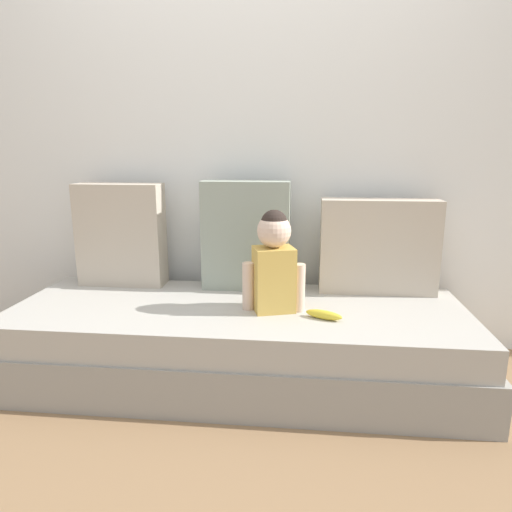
# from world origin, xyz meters

# --- Properties ---
(ground_plane) EXTENTS (12.00, 12.00, 0.00)m
(ground_plane) POSITION_xyz_m (0.00, 0.00, 0.00)
(ground_plane) COLOR #93704C
(back_wall) EXTENTS (5.44, 0.10, 2.47)m
(back_wall) POSITION_xyz_m (0.00, 0.54, 1.24)
(back_wall) COLOR white
(back_wall) RESTS_ON ground
(couch) EXTENTS (2.24, 0.81, 0.38)m
(couch) POSITION_xyz_m (0.00, 0.00, 0.19)
(couch) COLOR #9C978F
(couch) RESTS_ON ground
(throw_pillow_left) EXTENTS (0.47, 0.16, 0.56)m
(throw_pillow_left) POSITION_xyz_m (-0.69, 0.31, 0.66)
(throw_pillow_left) COLOR #C1B29E
(throw_pillow_left) RESTS_ON couch
(throw_pillow_center) EXTENTS (0.46, 0.16, 0.58)m
(throw_pillow_center) POSITION_xyz_m (0.00, 0.31, 0.66)
(throw_pillow_center) COLOR #99A393
(throw_pillow_center) RESTS_ON couch
(throw_pillow_right) EXTENTS (0.60, 0.16, 0.49)m
(throw_pillow_right) POSITION_xyz_m (0.69, 0.31, 0.62)
(throw_pillow_right) COLOR #C1B29E
(throw_pillow_right) RESTS_ON couch
(toddler) EXTENTS (0.29, 0.20, 0.47)m
(toddler) POSITION_xyz_m (0.17, -0.04, 0.61)
(toddler) COLOR gold
(toddler) RESTS_ON couch
(banana) EXTENTS (0.17, 0.11, 0.04)m
(banana) POSITION_xyz_m (0.40, -0.13, 0.40)
(banana) COLOR yellow
(banana) RESTS_ON couch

